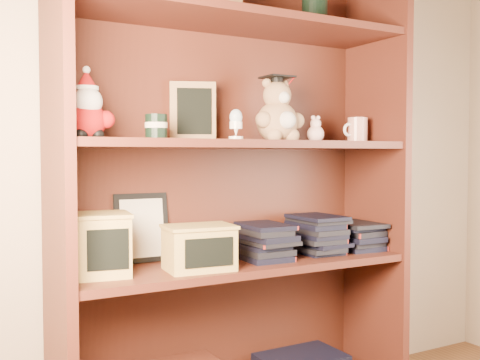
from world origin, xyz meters
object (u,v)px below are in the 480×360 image
at_px(teacher_mug, 357,130).
at_px(treats_box, 100,244).
at_px(bookcase, 232,192).
at_px(grad_teddy_bear, 278,116).

xyz_separation_m(teacher_mug, treats_box, (-0.96, -0.00, -0.35)).
distance_m(teacher_mug, treats_box, 1.03).
distance_m(bookcase, teacher_mug, 0.55).
height_order(teacher_mug, treats_box, teacher_mug).
distance_m(grad_teddy_bear, teacher_mug, 0.36).
relative_size(bookcase, treats_box, 8.38).
height_order(bookcase, treats_box, bookcase).
distance_m(grad_teddy_bear, treats_box, 0.73).
relative_size(bookcase, grad_teddy_bear, 7.03).
bearing_deg(teacher_mug, treats_box, -179.95).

